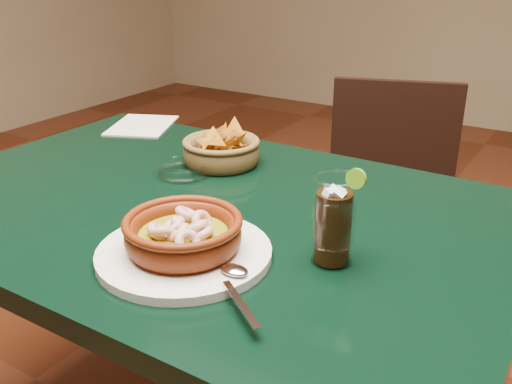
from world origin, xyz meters
The scene contains 8 objects.
dining_table centered at (0.00, 0.00, 0.65)m, with size 1.20×0.80×0.75m.
dining_chair centered at (0.15, 0.70, 0.47)m, with size 0.50×0.50×0.86m.
shrimp_plate centered at (0.11, -0.19, 0.78)m, with size 0.36×0.28×0.08m.
chip_basket centered at (-0.09, 0.20, 0.78)m, with size 0.21×0.21×0.13m.
guacamole_ramekin centered at (-0.10, 0.25, 0.77)m, with size 0.13×0.13×0.05m.
cola_drink centered at (0.31, -0.07, 0.82)m, with size 0.14×0.14×0.16m.
glass_ashtray centered at (-0.12, 0.10, 0.76)m, with size 0.13×0.13×0.03m.
paper_menu centered at (-0.46, 0.33, 0.75)m, with size 0.23×0.25×0.00m.
Camera 1 is at (0.63, -0.81, 1.20)m, focal length 40.00 mm.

